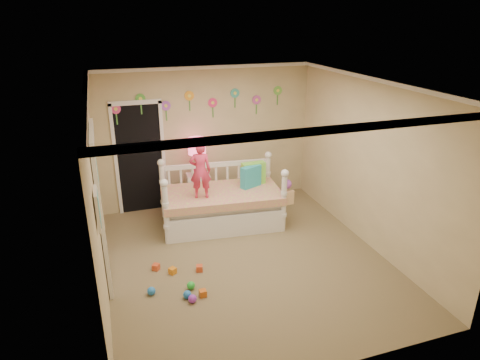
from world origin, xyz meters
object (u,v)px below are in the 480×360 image
object	(u,v)px
table_lamp	(197,151)
nightstand	(199,192)
daybed	(221,194)
child	(200,170)

from	to	relation	value
table_lamp	nightstand	bearing A→B (deg)	90.00
table_lamp	daybed	bearing A→B (deg)	-71.75
daybed	child	distance (m)	0.68
child	table_lamp	bearing A→B (deg)	-86.79
child	table_lamp	distance (m)	0.88
daybed	nightstand	world-z (taller)	daybed
daybed	table_lamp	xyz separation A→B (m)	(-0.24, 0.72, 0.59)
daybed	table_lamp	world-z (taller)	table_lamp
nightstand	table_lamp	bearing A→B (deg)	-86.14
table_lamp	child	bearing A→B (deg)	-99.63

